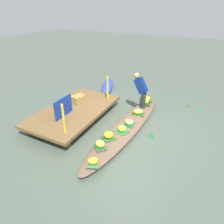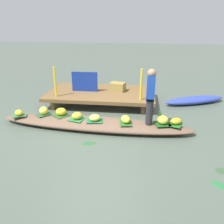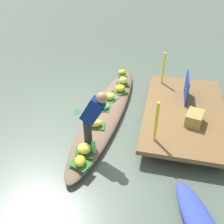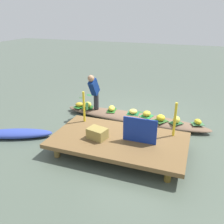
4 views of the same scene
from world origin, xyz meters
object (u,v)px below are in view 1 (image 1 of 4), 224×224
(banana_bunch_4, at_px, (148,98))
(banana_bunch_6, at_px, (129,122))
(banana_bunch_2, at_px, (122,128))
(vendor_person, at_px, (141,88))
(moored_boat, at_px, (107,86))
(banana_bunch_1, at_px, (100,144))
(banana_bunch_5, at_px, (93,161))
(market_banner, at_px, (63,107))
(vendor_boat, at_px, (126,127))
(produce_crate, at_px, (78,99))
(banana_bunch_0, at_px, (145,101))
(banana_bunch_3, at_px, (138,112))
(banana_bunch_7, at_px, (108,135))
(water_bottle, at_px, (141,100))

(banana_bunch_4, relative_size, banana_bunch_6, 1.02)
(banana_bunch_2, distance_m, banana_bunch_6, 0.44)
(vendor_person, bearing_deg, moored_boat, 55.32)
(moored_boat, distance_m, banana_bunch_1, 4.45)
(banana_bunch_5, bearing_deg, banana_bunch_1, 14.29)
(market_banner, bearing_deg, banana_bunch_2, -83.47)
(banana_bunch_4, bearing_deg, banana_bunch_2, 179.72)
(vendor_boat, xyz_separation_m, vendor_person, (1.27, 0.05, 0.79))
(vendor_boat, relative_size, moored_boat, 2.36)
(produce_crate, bearing_deg, market_banner, -170.35)
(vendor_boat, height_order, banana_bunch_0, banana_bunch_0)
(banana_bunch_1, height_order, banana_bunch_3, banana_bunch_1)
(banana_bunch_7, bearing_deg, banana_bunch_5, -171.88)
(banana_bunch_0, xyz_separation_m, water_bottle, (-0.06, 0.17, 0.02))
(banana_bunch_0, height_order, vendor_person, vendor_person)
(vendor_person, bearing_deg, market_banner, 137.47)
(moored_boat, relative_size, banana_bunch_1, 8.18)
(water_bottle, bearing_deg, moored_boat, 59.38)
(banana_bunch_0, xyz_separation_m, banana_bunch_6, (-1.55, -0.02, -0.02))
(vendor_person, relative_size, market_banner, 1.52)
(vendor_boat, relative_size, banana_bunch_1, 19.33)
(banana_bunch_2, distance_m, banana_bunch_5, 1.47)
(banana_bunch_6, relative_size, banana_bunch_7, 1.02)
(banana_bunch_6, bearing_deg, banana_bunch_7, 165.61)
(banana_bunch_6, bearing_deg, vendor_person, 5.56)
(banana_bunch_3, height_order, banana_bunch_6, banana_bunch_3)
(banana_bunch_0, height_order, produce_crate, produce_crate)
(banana_bunch_6, relative_size, water_bottle, 1.08)
(vendor_person, distance_m, market_banner, 2.61)
(produce_crate, bearing_deg, banana_bunch_1, -132.15)
(moored_boat, xyz_separation_m, banana_bunch_1, (-4.00, -1.94, 0.21))
(banana_bunch_3, xyz_separation_m, market_banner, (-1.38, 1.89, 0.35))
(banana_bunch_0, distance_m, banana_bunch_4, 0.30)
(moored_boat, height_order, banana_bunch_0, banana_bunch_0)
(banana_bunch_6, relative_size, market_banner, 0.33)
(produce_crate, bearing_deg, banana_bunch_4, -52.75)
(banana_bunch_4, xyz_separation_m, vendor_person, (-0.60, 0.09, 0.60))
(banana_bunch_2, xyz_separation_m, banana_bunch_3, (1.15, -0.06, -0.00))
(banana_bunch_3, distance_m, vendor_person, 0.81)
(banana_bunch_7, xyz_separation_m, water_bottle, (2.38, -0.04, 0.02))
(banana_bunch_7, bearing_deg, banana_bunch_0, -4.95)
(moored_boat, distance_m, banana_bunch_0, 2.44)
(banana_bunch_5, distance_m, water_bottle, 3.40)
(moored_boat, bearing_deg, banana_bunch_4, -133.30)
(banana_bunch_2, bearing_deg, banana_bunch_7, 157.95)
(banana_bunch_3, height_order, banana_bunch_7, banana_bunch_7)
(banana_bunch_0, xyz_separation_m, banana_bunch_2, (-1.99, 0.03, -0.01))
(vendor_boat, bearing_deg, banana_bunch_0, 1.11)
(market_banner, bearing_deg, banana_bunch_6, -71.13)
(banana_bunch_2, relative_size, produce_crate, 0.59)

